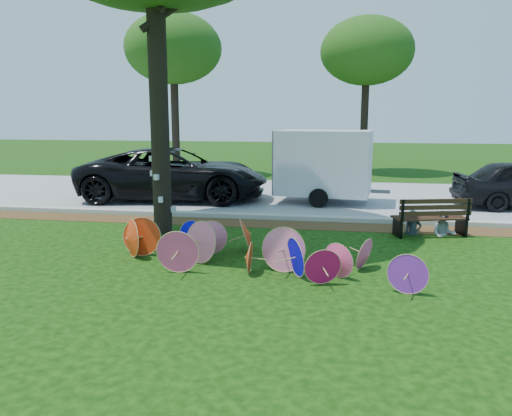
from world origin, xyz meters
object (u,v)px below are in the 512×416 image
(black_van, at_px, (174,174))
(park_bench, at_px, (429,217))
(person_left, at_px, (414,211))
(person_right, at_px, (445,212))
(parasol_pile, at_px, (236,247))
(cargo_trailer, at_px, (324,162))

(black_van, height_order, park_bench, black_van)
(park_bench, relative_size, person_left, 1.56)
(black_van, bearing_deg, person_right, -121.96)
(park_bench, relative_size, person_right, 1.51)
(park_bench, distance_m, person_left, 0.37)
(parasol_pile, xyz_separation_m, cargo_trailer, (1.41, 7.26, 0.95))
(cargo_trailer, relative_size, person_right, 2.52)
(person_right, bearing_deg, cargo_trailer, 130.51)
(parasol_pile, distance_m, black_van, 7.95)
(park_bench, bearing_deg, cargo_trailer, 108.63)
(black_van, relative_size, cargo_trailer, 2.15)
(park_bench, height_order, person_right, person_right)
(cargo_trailer, distance_m, person_right, 5.10)
(parasol_pile, xyz_separation_m, park_bench, (4.05, 3.14, 0.09))
(person_left, distance_m, person_right, 0.70)
(parasol_pile, xyz_separation_m, person_right, (4.40, 3.19, 0.21))
(black_van, distance_m, park_bench, 8.61)
(parasol_pile, xyz_separation_m, black_van, (-3.60, 7.07, 0.50))
(park_bench, height_order, person_left, person_left)
(person_left, xyz_separation_m, person_right, (0.70, 0.00, 0.02))
(black_van, height_order, person_right, black_van)
(person_right, bearing_deg, black_van, 158.34)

